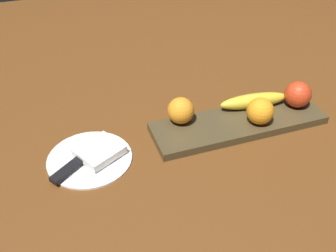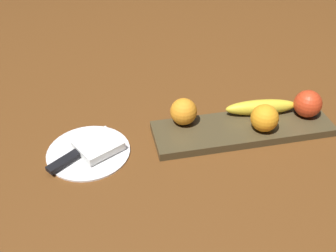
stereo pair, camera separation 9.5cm
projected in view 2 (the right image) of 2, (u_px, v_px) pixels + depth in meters
The scene contains 9 objects.
ground_plane at pixel (227, 125), 1.04m from camera, with size 2.40×2.40×0.00m, color brown.
fruit_tray at pixel (243, 129), 1.01m from camera, with size 0.48×0.14×0.02m, color #483C24.
apple at pixel (308, 104), 1.02m from camera, with size 0.07×0.07×0.07m, color red.
banana at pixel (261, 107), 1.04m from camera, with size 0.20×0.04×0.04m, color gold.
orange_near_apple at pixel (184, 112), 1.00m from camera, with size 0.07×0.07×0.07m, color orange.
orange_near_banana at pixel (265, 118), 0.97m from camera, with size 0.07×0.07×0.07m, color orange.
dinner_plate at pixel (89, 151), 0.95m from camera, with size 0.21×0.21×0.01m, color white.
folded_napkin at pixel (98, 145), 0.95m from camera, with size 0.10×0.09×0.02m, color white.
knife at pixel (70, 158), 0.92m from camera, with size 0.16×0.13×0.01m.
Camera 2 is at (-0.33, -0.78, 0.63)m, focal length 40.76 mm.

